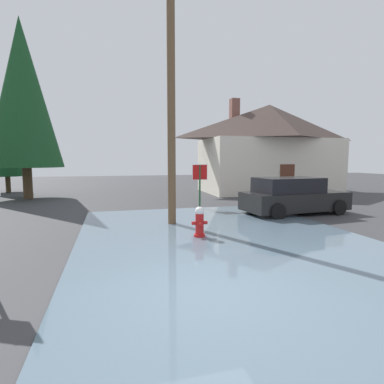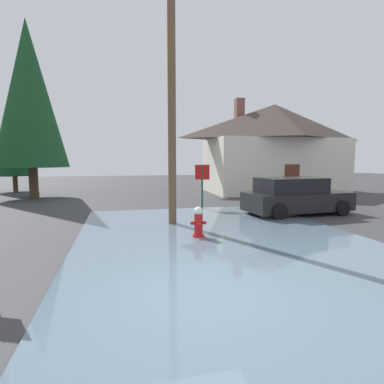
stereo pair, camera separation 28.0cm
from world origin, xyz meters
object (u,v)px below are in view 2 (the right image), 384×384
Objects in this scene: utility_pole at (172,85)px; stop_sign_far at (202,177)px; fire_hydrant at (198,223)px; pine_tree_far_center at (29,94)px; house at (274,147)px; parked_car at (295,197)px; pine_tree_tall_left at (13,138)px.

utility_pole is 4.49× the size of stop_sign_far.
pine_tree_far_center is (-7.25, 11.39, 5.61)m from fire_hydrant.
pine_tree_far_center reaches higher than house.
fire_hydrant is 0.20× the size of parked_car.
fire_hydrant is 0.09× the size of pine_tree_far_center.
house is (6.92, 6.32, 1.71)m from stop_sign_far.
utility_pole is at bearing -56.11° from pine_tree_tall_left.
fire_hydrant is 14.51m from house.
pine_tree_far_center is (-12.22, 8.46, 5.32)m from parked_car.
pine_tree_tall_left is 0.62× the size of pine_tree_far_center.
pine_tree_tall_left is at bearing 121.37° from fire_hydrant.
pine_tree_tall_left is at bearing 167.21° from house.
utility_pole is 16.29m from pine_tree_tall_left.
fire_hydrant is 0.09× the size of house.
fire_hydrant is 18.53m from pine_tree_tall_left.
fire_hydrant is at bearing -78.38° from utility_pole.
stop_sign_far is at bearing -137.60° from house.
stop_sign_far is (1.50, 5.19, 1.02)m from fire_hydrant.
utility_pole is at bearing -121.77° from stop_sign_far.
pine_tree_far_center reaches higher than utility_pole.
house is at bearing 46.83° from utility_pole.
utility_pole reaches higher than parked_car.
stop_sign_far reaches higher than parked_car.
pine_tree_tall_left is 5.27m from pine_tree_far_center.
parked_car is at bearing -33.08° from stop_sign_far.
pine_tree_tall_left is at bearing 136.65° from stop_sign_far.
parked_car is at bearing -111.90° from house.
pine_tree_tall_left is (-14.46, 12.64, 3.03)m from parked_car.
stop_sign_far is at bearing -35.32° from pine_tree_far_center.
fire_hydrant is at bearing -106.16° from stop_sign_far.
utility_pole reaches higher than house.
house is at bearing 42.40° from stop_sign_far.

